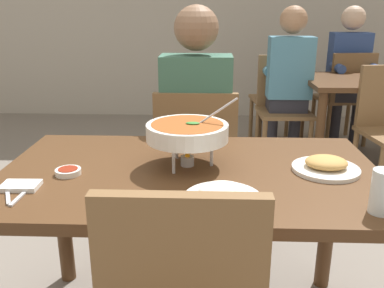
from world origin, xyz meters
name	(u,v)px	position (x,y,z in m)	size (l,w,h in m)	color
dining_table_main	(190,196)	(0.00, 0.00, 0.63)	(1.38, 0.82, 0.73)	#51331C
chair_diner_main	(196,161)	(0.00, 0.70, 0.51)	(0.44, 0.44, 0.90)	brown
diner_main	(196,117)	(0.00, 0.73, 0.75)	(0.40, 0.45, 1.31)	#2D2D38
curry_bowl	(187,132)	(-0.01, 0.05, 0.86)	(0.33, 0.30, 0.26)	silver
rice_plate	(223,195)	(0.11, -0.25, 0.75)	(0.24, 0.24, 0.06)	white
appetizer_plate	(326,166)	(0.49, 0.01, 0.75)	(0.24, 0.24, 0.06)	white
sauce_dish	(68,171)	(-0.43, -0.06, 0.75)	(0.09, 0.09, 0.02)	white
napkin_folded	(21,186)	(-0.55, -0.18, 0.74)	(0.12, 0.08, 0.02)	white
fork_utensil	(8,193)	(-0.57, -0.23, 0.74)	(0.01, 0.17, 0.01)	silver
spoon_utensil	(23,194)	(-0.52, -0.23, 0.74)	(0.01, 0.17, 0.01)	silver
drink_glass	(383,194)	(0.56, -0.31, 0.79)	(0.07, 0.07, 0.13)	silver
dining_table_far	(366,95)	(1.37, 2.05, 0.60)	(1.00, 0.80, 0.73)	#51331C
chair_bg_left	(346,93)	(1.38, 2.59, 0.51)	(0.50, 0.50, 0.90)	brown
chair_bg_middle	(282,102)	(0.71, 2.19, 0.51)	(0.46, 0.46, 0.90)	brown
chair_bg_right	(285,92)	(0.81, 2.63, 0.51)	(0.49, 0.49, 0.90)	brown
patron_bg_left	(349,68)	(1.40, 2.63, 0.75)	(0.40, 0.45, 1.31)	#2D2D38
patron_bg_middle	(289,76)	(0.74, 2.12, 0.75)	(0.40, 0.45, 1.31)	#2D2D38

